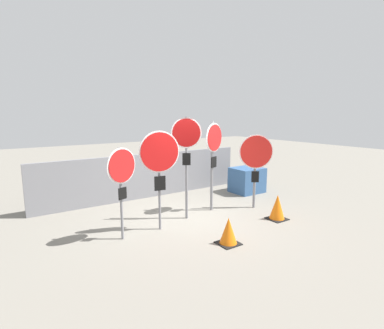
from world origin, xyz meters
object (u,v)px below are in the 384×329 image
(stop_sign_3, at_px, (214,148))
(storage_crate, at_px, (247,180))
(stop_sign_0, at_px, (122,172))
(stop_sign_1, at_px, (160,158))
(traffic_cone_1, at_px, (228,231))
(stop_sign_2, at_px, (186,145))
(stop_sign_4, at_px, (256,157))
(traffic_cone_0, at_px, (277,207))

(stop_sign_3, distance_m, storage_crate, 2.67)
(stop_sign_0, xyz_separation_m, stop_sign_3, (2.75, 0.48, 0.28))
(stop_sign_1, xyz_separation_m, traffic_cone_1, (0.79, -1.43, -1.40))
(stop_sign_0, distance_m, stop_sign_2, 1.87)
(stop_sign_0, height_order, stop_sign_2, stop_sign_2)
(stop_sign_3, height_order, storage_crate, stop_sign_3)
(stop_sign_1, height_order, stop_sign_4, stop_sign_1)
(stop_sign_0, height_order, traffic_cone_1, stop_sign_0)
(stop_sign_0, distance_m, stop_sign_1, 0.92)
(stop_sign_0, bearing_deg, stop_sign_4, -20.61)
(stop_sign_2, relative_size, stop_sign_3, 1.05)
(stop_sign_4, bearing_deg, stop_sign_2, -157.67)
(stop_sign_1, height_order, storage_crate, stop_sign_1)
(stop_sign_1, relative_size, storage_crate, 2.27)
(stop_sign_0, xyz_separation_m, stop_sign_4, (3.84, -0.02, 0.01))
(traffic_cone_1, bearing_deg, stop_sign_3, 60.38)
(stop_sign_0, bearing_deg, stop_sign_2, -10.25)
(stop_sign_3, distance_m, traffic_cone_0, 2.23)
(stop_sign_0, distance_m, traffic_cone_1, 2.49)
(stop_sign_4, bearing_deg, stop_sign_1, -149.38)
(stop_sign_0, height_order, stop_sign_4, stop_sign_4)
(stop_sign_3, height_order, stop_sign_4, stop_sign_3)
(stop_sign_3, xyz_separation_m, storage_crate, (2.15, 0.88, -1.31))
(traffic_cone_1, bearing_deg, stop_sign_0, 140.34)
(stop_sign_0, relative_size, storage_crate, 1.96)
(storage_crate, bearing_deg, stop_sign_3, -157.66)
(traffic_cone_1, xyz_separation_m, storage_crate, (3.22, 2.76, 0.14))
(traffic_cone_0, xyz_separation_m, traffic_cone_1, (-1.97, -0.41, -0.04))
(traffic_cone_1, relative_size, storage_crate, 0.56)
(stop_sign_1, height_order, stop_sign_3, stop_sign_3)
(stop_sign_2, bearing_deg, stop_sign_1, -128.76)
(traffic_cone_0, bearing_deg, storage_crate, 62.07)
(traffic_cone_0, bearing_deg, stop_sign_0, 164.93)
(traffic_cone_0, height_order, storage_crate, storage_crate)
(stop_sign_3, bearing_deg, traffic_cone_0, -79.56)
(stop_sign_4, distance_m, storage_crate, 2.03)
(stop_sign_3, xyz_separation_m, stop_sign_4, (1.09, -0.50, -0.27))
(stop_sign_1, bearing_deg, storage_crate, 28.50)
(stop_sign_0, bearing_deg, stop_sign_3, -10.48)
(storage_crate, bearing_deg, stop_sign_1, -161.68)
(stop_sign_0, relative_size, traffic_cone_0, 3.09)
(stop_sign_4, relative_size, traffic_cone_1, 3.72)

